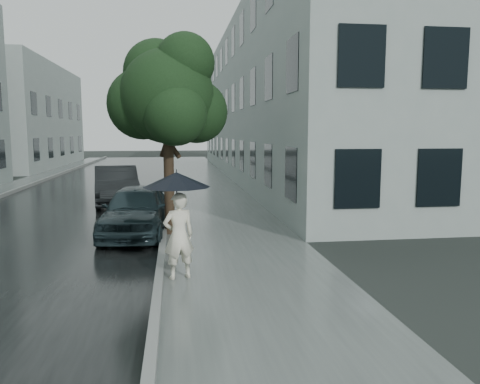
{
  "coord_description": "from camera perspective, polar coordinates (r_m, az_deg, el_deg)",
  "views": [
    {
      "loc": [
        -1.24,
        -9.69,
        2.78
      ],
      "look_at": [
        0.33,
        1.6,
        1.3
      ],
      "focal_mm": 35.0,
      "sensor_mm": 36.0,
      "label": 1
    }
  ],
  "objects": [
    {
      "name": "ground",
      "position": [
        10.16,
        -0.59,
        -8.48
      ],
      "size": [
        120.0,
        120.0,
        0.0
      ],
      "primitive_type": "plane",
      "color": "black",
      "rests_on": "ground"
    },
    {
      "name": "sidewalk",
      "position": [
        21.92,
        -3.95,
        0.09
      ],
      "size": [
        3.5,
        60.0,
        0.01
      ],
      "primitive_type": "cube",
      "color": "slate",
      "rests_on": "ground"
    },
    {
      "name": "kerb_near",
      "position": [
        21.86,
        -8.73,
        0.19
      ],
      "size": [
        0.15,
        60.0,
        0.15
      ],
      "primitive_type": "cube",
      "color": "slate",
      "rests_on": "ground"
    },
    {
      "name": "asphalt_road",
      "position": [
        22.2,
        -17.79,
        -0.16
      ],
      "size": [
        6.85,
        60.0,
        0.0
      ],
      "primitive_type": "cube",
      "color": "black",
      "rests_on": "ground"
    },
    {
      "name": "kerb_far",
      "position": [
        23.06,
        -26.4,
        -0.12
      ],
      "size": [
        0.15,
        60.0,
        0.15
      ],
      "primitive_type": "cube",
      "color": "slate",
      "rests_on": "ground"
    },
    {
      "name": "building_near",
      "position": [
        30.01,
        5.11,
        10.64
      ],
      "size": [
        7.02,
        36.0,
        9.0
      ],
      "color": "gray",
      "rests_on": "ground"
    },
    {
      "name": "building_far_b",
      "position": [
        41.64,
        -25.72,
        8.34
      ],
      "size": [
        7.02,
        18.0,
        8.0
      ],
      "color": "gray",
      "rests_on": "ground"
    },
    {
      "name": "pedestrian",
      "position": [
        8.91,
        -7.48,
        -5.3
      ],
      "size": [
        0.69,
        0.56,
        1.65
      ],
      "primitive_type": "imported",
      "rotation": [
        0.0,
        0.0,
        3.45
      ],
      "color": "silver",
      "rests_on": "sidewalk"
    },
    {
      "name": "umbrella",
      "position": [
        8.76,
        -7.75,
        1.5
      ],
      "size": [
        1.61,
        1.61,
        1.14
      ],
      "rotation": [
        0.0,
        0.0,
        0.33
      ],
      "color": "black",
      "rests_on": "ground"
    },
    {
      "name": "street_tree",
      "position": [
        12.83,
        -8.84,
        11.57
      ],
      "size": [
        3.26,
        2.96,
        5.33
      ],
      "color": "#332619",
      "rests_on": "ground"
    },
    {
      "name": "lamp_post",
      "position": [
        18.73,
        -8.88,
        6.97
      ],
      "size": [
        0.84,
        0.4,
        4.64
      ],
      "rotation": [
        0.0,
        0.0,
        -0.19
      ],
      "color": "black",
      "rests_on": "ground"
    },
    {
      "name": "car_near",
      "position": [
        12.85,
        -12.48,
        -2.15
      ],
      "size": [
        1.94,
        4.12,
        1.36
      ],
      "primitive_type": "imported",
      "rotation": [
        0.0,
        0.0,
        -0.08
      ],
      "color": "#1B2A2F",
      "rests_on": "ground"
    },
    {
      "name": "car_far",
      "position": [
        18.56,
        -14.86,
        0.82
      ],
      "size": [
        2.2,
        4.62,
        1.46
      ],
      "primitive_type": "imported",
      "rotation": [
        0.0,
        0.0,
        0.15
      ],
      "color": "#222527",
      "rests_on": "ground"
    }
  ]
}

